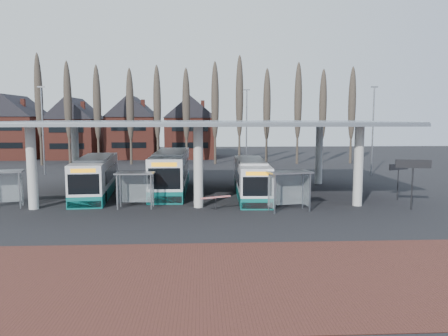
{
  "coord_description": "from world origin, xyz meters",
  "views": [
    {
      "loc": [
        0.21,
        -29.43,
        6.63
      ],
      "look_at": [
        2.13,
        7.0,
        2.4
      ],
      "focal_mm": 35.0,
      "sensor_mm": 36.0,
      "label": 1
    }
  ],
  "objects": [
    {
      "name": "lamp_post_c",
      "position": [
        20.0,
        20.0,
        5.34
      ],
      "size": [
        0.8,
        0.16,
        10.17
      ],
      "color": "slate",
      "rests_on": "ground"
    },
    {
      "name": "bus_1",
      "position": [
        -2.53,
        10.13,
        1.71
      ],
      "size": [
        2.9,
        13.06,
        3.62
      ],
      "rotation": [
        0.0,
        0.0,
        -0.01
      ],
      "color": "white",
      "rests_on": "ground"
    },
    {
      "name": "info_sign_1",
      "position": [
        16.03,
        4.51,
        2.48
      ],
      "size": [
        1.86,
        0.89,
        2.95
      ],
      "rotation": [
        0.0,
        0.0,
        0.41
      ],
      "color": "black",
      "rests_on": "ground"
    },
    {
      "name": "lamp_post_b",
      "position": [
        6.0,
        26.0,
        5.34
      ],
      "size": [
        0.8,
        0.16,
        10.17
      ],
      "color": "slate",
      "rests_on": "ground"
    },
    {
      "name": "poplar_row",
      "position": [
        0.0,
        33.0,
        8.78
      ],
      "size": [
        45.1,
        1.1,
        14.5
      ],
      "color": "#473D33",
      "rests_on": "ground"
    },
    {
      "name": "bus_2",
      "position": [
        4.42,
        6.85,
        1.47
      ],
      "size": [
        2.82,
        11.28,
        3.11
      ],
      "rotation": [
        0.0,
        0.0,
        -0.04
      ],
      "color": "white",
      "rests_on": "ground"
    },
    {
      "name": "barrier",
      "position": [
        1.23,
        1.13,
        0.91
      ],
      "size": [
        2.18,
        1.11,
        1.17
      ],
      "rotation": [
        0.0,
        0.0,
        0.43
      ],
      "color": "black",
      "rests_on": "ground"
    },
    {
      "name": "shelter_2",
      "position": [
        6.41,
        0.98,
        2.07
      ],
      "size": [
        3.31,
        2.1,
        2.85
      ],
      "rotation": [
        0.0,
        0.0,
        0.19
      ],
      "color": "gray",
      "rests_on": "ground"
    },
    {
      "name": "lamp_post_a",
      "position": [
        -18.0,
        22.0,
        5.34
      ],
      "size": [
        0.8,
        0.16,
        10.17
      ],
      "color": "slate",
      "rests_on": "ground"
    },
    {
      "name": "shelter_0",
      "position": [
        -14.43,
        3.1,
        2.01
      ],
      "size": [
        3.24,
        2.12,
        2.76
      ],
      "rotation": [
        0.0,
        0.0,
        0.23
      ],
      "color": "gray",
      "rests_on": "ground"
    },
    {
      "name": "brick_strip",
      "position": [
        0.0,
        -12.0,
        0.01
      ],
      "size": [
        70.0,
        10.0,
        0.03
      ],
      "primitive_type": "cube",
      "color": "#4F251F",
      "rests_on": "ground"
    },
    {
      "name": "station_canopy",
      "position": [
        0.0,
        8.0,
        5.68
      ],
      "size": [
        32.0,
        16.0,
        6.34
      ],
      "color": "beige",
      "rests_on": "ground"
    },
    {
      "name": "bus_0",
      "position": [
        -8.83,
        8.2,
        1.56
      ],
      "size": [
        3.6,
        12.09,
        3.31
      ],
      "rotation": [
        0.0,
        0.0,
        0.09
      ],
      "color": "white",
      "rests_on": "ground"
    },
    {
      "name": "info_sign_0",
      "position": [
        15.4,
        0.87,
        3.05
      ],
      "size": [
        2.42,
        0.64,
        3.64
      ],
      "rotation": [
        0.0,
        0.0,
        -0.21
      ],
      "color": "black",
      "rests_on": "ground"
    },
    {
      "name": "shelter_1",
      "position": [
        -4.62,
        2.61,
        1.92
      ],
      "size": [
        2.88,
        1.49,
        2.64
      ],
      "rotation": [
        0.0,
        0.0,
        -0.03
      ],
      "color": "gray",
      "rests_on": "ground"
    },
    {
      "name": "townhouse_row",
      "position": [
        -15.75,
        44.0,
        5.94
      ],
      "size": [
        36.8,
        10.3,
        12.25
      ],
      "color": "maroon",
      "rests_on": "ground"
    },
    {
      "name": "ground",
      "position": [
        0.0,
        0.0,
        0.0
      ],
      "size": [
        140.0,
        140.0,
        0.0
      ],
      "primitive_type": "plane",
      "color": "black",
      "rests_on": "ground"
    }
  ]
}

